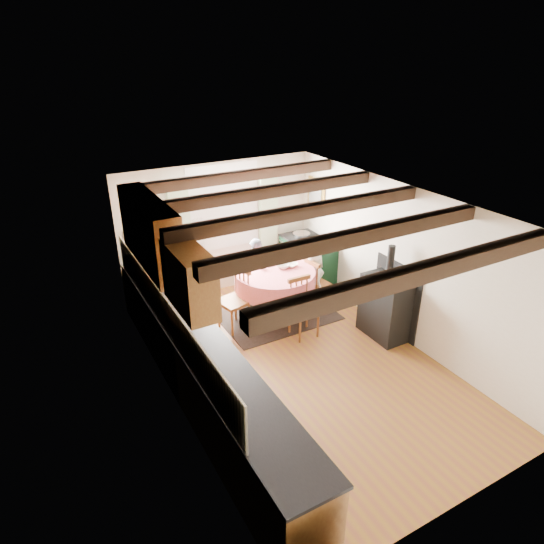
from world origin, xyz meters
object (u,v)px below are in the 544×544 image
dining_table (275,293)px  cast_iron_stove (387,292)px  child_right (314,278)px  cup (262,266)px  chair_right (318,282)px  child_far (256,270)px  chair_left (233,299)px  chair_near (304,308)px  aga_range (307,262)px

dining_table → cast_iron_stove: 1.87m
cast_iron_stove → child_right: 1.46m
child_right → cup: bearing=90.6°
dining_table → chair_right: 0.82m
dining_table → child_far: size_ratio=1.13×
chair_left → cast_iron_stove: size_ratio=0.69×
dining_table → child_far: child_far is taller
cast_iron_stove → child_right: bearing=106.4°
chair_left → chair_right: (1.62, -0.02, -0.08)m
chair_right → dining_table: bearing=75.6°
dining_table → cup: 0.50m
chair_near → chair_left: 1.14m
dining_table → chair_right: size_ratio=1.52×
cast_iron_stove → aga_range: bearing=93.1°
cup → chair_left: bearing=-159.3°
chair_left → child_far: 1.01m
cast_iron_stove → child_right: (-0.41, 1.38, -0.25)m
aga_range → child_far: size_ratio=0.88×
chair_near → cup: bearing=102.8°
chair_near → chair_right: 1.03m
chair_right → cast_iron_stove: 1.40m
dining_table → cup: bearing=131.3°
child_far → cup: child_far is taller
aga_range → cup: bearing=-159.3°
aga_range → cast_iron_stove: (0.11, -2.04, 0.28)m
chair_left → cast_iron_stove: 2.39m
child_far → child_right: (0.82, -0.63, -0.08)m
cup → dining_table: bearing=-48.7°
chair_right → child_right: (-0.05, 0.06, 0.07)m
chair_right → child_far: size_ratio=0.74×
child_right → cup: (-0.92, 0.20, 0.34)m
child_far → child_right: child_far is taller
aga_range → child_right: child_right is taller
dining_table → cast_iron_stove: bearing=-50.3°
dining_table → chair_near: size_ratio=1.40×
chair_near → chair_left: (-0.87, 0.73, 0.04)m
chair_near → cast_iron_stove: 1.29m
chair_near → chair_right: chair_near is taller
chair_left → child_right: (1.57, 0.05, -0.01)m
aga_range → cup: aga_range is taller
child_far → cup: 0.51m
chair_right → child_far: 1.12m
chair_right → child_right: child_right is taller
chair_right → cup: cup is taller
cast_iron_stove → cup: bearing=129.9°
chair_left → child_right: size_ratio=1.02×
chair_left → child_far: size_ratio=0.88×
chair_near → cup: chair_near is taller
chair_right → aga_range: (0.25, 0.72, 0.04)m
dining_table → child_right: (0.77, -0.03, 0.11)m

